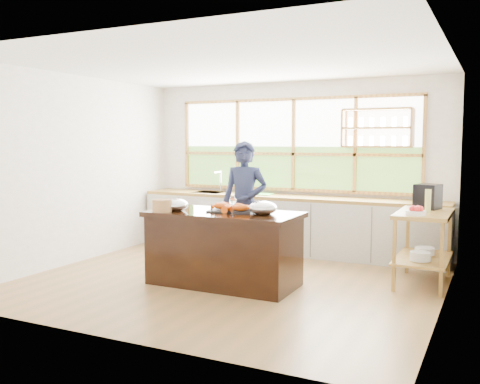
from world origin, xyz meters
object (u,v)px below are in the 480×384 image
Objects in this scene: island at (224,248)px; cook at (244,205)px; espresso_machine at (428,197)px; wicker_basket at (162,206)px.

cook is (-0.15, 0.90, 0.43)m from island.
espresso_machine is at bearing 32.46° from island.
wicker_basket is (-2.87, -1.71, -0.08)m from espresso_machine.
espresso_machine is (2.34, 0.50, 0.18)m from cook.
cook reaches higher than espresso_machine.
cook is at bearing 99.37° from island.
island is at bearing -132.85° from espresso_machine.
wicker_basket is (-0.53, -1.22, 0.10)m from cook.
espresso_machine reaches higher than wicker_basket.
wicker_basket is at bearing -154.82° from island.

